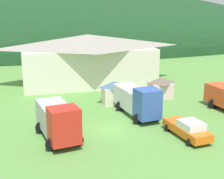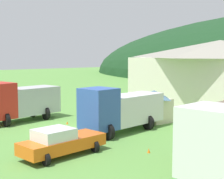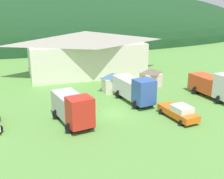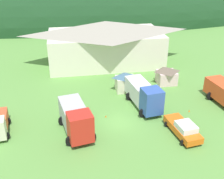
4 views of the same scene
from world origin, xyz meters
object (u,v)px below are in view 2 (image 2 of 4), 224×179
at_px(traffic_cone_near_pickup, 67,124).
at_px(traffic_cone_mid_row, 149,153).
at_px(light_truck_cream, 0,97).
at_px(service_pickup_orange, 61,142).
at_px(play_shed_cream, 154,106).
at_px(box_truck_blue, 120,109).
at_px(crane_truck_red, 20,101).
at_px(depot_building, 219,73).

bearing_deg(traffic_cone_near_pickup, traffic_cone_mid_row, -2.65).
distance_m(light_truck_cream, service_pickup_orange, 19.69).
relative_size(play_shed_cream, traffic_cone_mid_row, 4.97).
bearing_deg(service_pickup_orange, box_truck_blue, -166.31).
relative_size(box_truck_blue, traffic_cone_mid_row, 13.18).
xyz_separation_m(light_truck_cream, crane_truck_red, (8.30, -1.21, 0.60)).
distance_m(depot_building, light_truck_cream, 23.74).
bearing_deg(traffic_cone_near_pickup, depot_building, 81.64).
xyz_separation_m(crane_truck_red, service_pickup_orange, (11.08, -2.29, -0.99)).
bearing_deg(play_shed_cream, box_truck_blue, -75.13).
xyz_separation_m(depot_building, light_truck_cream, (-14.41, -18.69, -2.54)).
distance_m(service_pickup_orange, traffic_cone_near_pickup, 8.98).
distance_m(depot_building, traffic_cone_mid_row, 19.74).
distance_m(crane_truck_red, service_pickup_orange, 11.36).
distance_m(play_shed_cream, traffic_cone_mid_row, 9.58).
distance_m(play_shed_cream, traffic_cone_near_pickup, 7.55).
xyz_separation_m(play_shed_cream, traffic_cone_mid_row, (6.49, -6.90, -1.41)).
distance_m(light_truck_cream, box_truck_blue, 17.11).
relative_size(play_shed_cream, service_pickup_orange, 0.53).
relative_size(box_truck_blue, traffic_cone_near_pickup, 14.49).
bearing_deg(crane_truck_red, traffic_cone_mid_row, 88.24).
bearing_deg(crane_truck_red, box_truck_blue, 105.53).
height_order(traffic_cone_near_pickup, traffic_cone_mid_row, traffic_cone_mid_row).
height_order(depot_building, traffic_cone_near_pickup, depot_building).
height_order(light_truck_cream, traffic_cone_near_pickup, light_truck_cream).
height_order(play_shed_cream, traffic_cone_near_pickup, play_shed_cream).
relative_size(traffic_cone_near_pickup, traffic_cone_mid_row, 0.91).
bearing_deg(play_shed_cream, service_pickup_orange, -71.32).
distance_m(box_truck_blue, service_pickup_orange, 6.99).
xyz_separation_m(play_shed_cream, crane_truck_red, (-7.26, -9.00, 0.41)).
relative_size(crane_truck_red, service_pickup_orange, 1.29).
relative_size(depot_building, box_truck_blue, 2.70).
height_order(box_truck_blue, traffic_cone_near_pickup, box_truck_blue).
distance_m(play_shed_cream, crane_truck_red, 11.57).
relative_size(light_truck_cream, traffic_cone_near_pickup, 9.74).
height_order(service_pickup_orange, traffic_cone_near_pickup, service_pickup_orange).
xyz_separation_m(box_truck_blue, traffic_cone_mid_row, (5.20, -2.07, -1.77)).
distance_m(crane_truck_red, traffic_cone_near_pickup, 4.76).
xyz_separation_m(crane_truck_red, box_truck_blue, (8.55, 4.16, -0.05)).
height_order(light_truck_cream, box_truck_blue, box_truck_blue).
relative_size(depot_building, traffic_cone_near_pickup, 39.07).
xyz_separation_m(play_shed_cream, light_truck_cream, (-15.56, -7.79, -0.19)).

